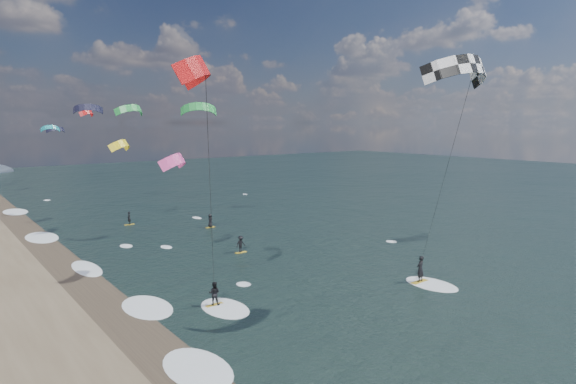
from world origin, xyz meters
TOP-DOWN VIEW (x-y plane):
  - ground at (0.00, 0.00)m, footprint 260.00×260.00m
  - wet_sand_strip at (-12.00, 10.00)m, footprint 3.00×240.00m
  - kitesurfer_near_a at (4.46, 2.23)m, footprint 7.97×8.37m
  - kitesurfer_near_b at (-8.87, 8.39)m, footprint 6.64×9.15m
  - far_kitesurfers at (1.91, 29.18)m, footprint 7.82×18.87m
  - bg_kite_field at (-0.60, 53.90)m, footprint 12.52×73.14m
  - shoreline_surf at (-10.80, 14.75)m, footprint 2.40×79.40m

SIDE VIEW (x-z plane):
  - ground at x=0.00m, z-range 0.00..0.00m
  - shoreline_surf at x=-10.80m, z-range -0.06..0.06m
  - wet_sand_strip at x=-12.00m, z-range 0.00..0.01m
  - far_kitesurfers at x=1.91m, z-range -0.01..1.56m
  - kitesurfer_near_b at x=-8.87m, z-range 2.09..17.36m
  - bg_kite_field at x=-0.60m, z-range 9.04..14.89m
  - kitesurfer_near_a at x=4.46m, z-range 4.43..20.32m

